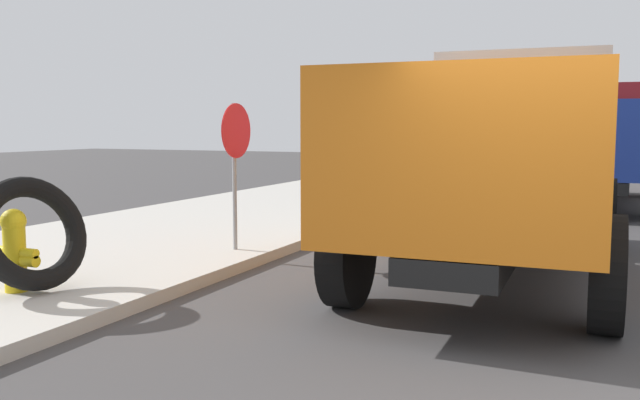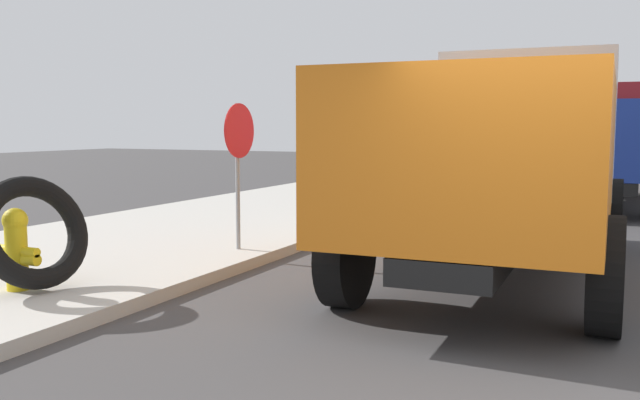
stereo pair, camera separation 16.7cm
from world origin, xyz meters
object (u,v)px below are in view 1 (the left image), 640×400
Objects in this scene: fire_hydrant at (15,248)px; dump_truck_orange at (505,147)px; dump_truck_blue at (603,137)px; stop_sign at (236,149)px; loose_tire at (32,233)px.

fire_hydrant is 5.95m from dump_truck_orange.
dump_truck_blue is at bearing -6.17° from dump_truck_orange.
stop_sign reaches higher than fire_hydrant.
loose_tire is 0.18× the size of dump_truck_blue.
dump_truck_orange reaches higher than fire_hydrant.
dump_truck_blue is (8.88, -0.96, 0.00)m from dump_truck_orange.
stop_sign is 10.68m from dump_truck_blue.
stop_sign is at bearing 102.86° from dump_truck_orange.
stop_sign is at bearing 155.10° from dump_truck_blue.
fire_hydrant is 0.43× the size of stop_sign.
fire_hydrant is at bearing 164.49° from stop_sign.
fire_hydrant is 0.23m from loose_tire.
loose_tire is 0.61× the size of stop_sign.
dump_truck_blue is (12.77, -5.35, 0.99)m from fire_hydrant.
fire_hydrant is 3.33m from stop_sign.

